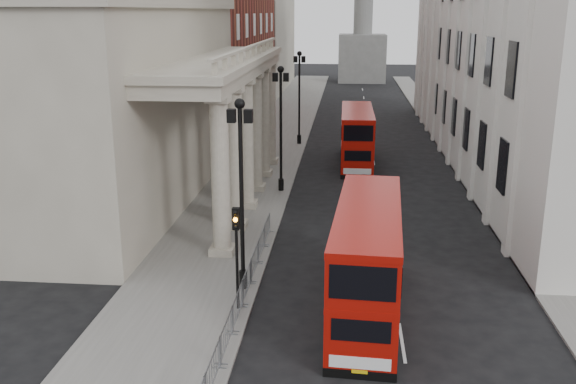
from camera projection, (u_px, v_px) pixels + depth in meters
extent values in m
plane|color=black|center=(242.00, 335.00, 24.32)|extent=(260.00, 260.00, 0.00)
cube|color=slate|center=(265.00, 158.00, 53.31)|extent=(6.00, 140.00, 0.12)
cube|color=slate|center=(467.00, 162.00, 51.83)|extent=(3.00, 140.00, 0.12)
cube|color=slate|center=(300.00, 159.00, 53.04)|extent=(0.20, 140.00, 0.14)
cube|color=gray|center=(123.00, 106.00, 40.87)|extent=(9.00, 28.00, 12.00)
cube|color=maroon|center=(216.00, 19.00, 68.25)|extent=(9.00, 32.00, 22.00)
cube|color=gray|center=(257.00, 23.00, 99.18)|extent=(9.00, 30.00, 20.00)
cube|color=silver|center=(507.00, 2.00, 50.14)|extent=(8.00, 55.00, 25.00)
cube|color=#60605E|center=(362.00, 58.00, 110.83)|extent=(8.00, 8.00, 8.00)
cylinder|color=black|center=(243.00, 279.00, 28.06)|extent=(0.36, 0.36, 0.80)
cylinder|color=black|center=(242.00, 201.00, 27.08)|extent=(0.18, 0.18, 8.00)
sphere|color=black|center=(240.00, 104.00, 25.97)|extent=(0.44, 0.44, 0.44)
cube|color=black|center=(248.00, 116.00, 26.07)|extent=(0.35, 0.35, 0.55)
cube|color=black|center=(231.00, 116.00, 26.13)|extent=(0.35, 0.35, 0.55)
cylinder|color=black|center=(281.00, 185.00, 43.39)|extent=(0.36, 0.36, 0.80)
cylinder|color=black|center=(281.00, 132.00, 42.41)|extent=(0.18, 0.18, 8.00)
sphere|color=black|center=(281.00, 69.00, 41.30)|extent=(0.44, 0.44, 0.44)
cube|color=black|center=(286.00, 77.00, 41.40)|extent=(0.35, 0.35, 0.55)
cube|color=black|center=(275.00, 77.00, 41.46)|extent=(0.35, 0.35, 0.55)
cylinder|color=black|center=(299.00, 139.00, 58.72)|extent=(0.36, 0.36, 0.80)
cylinder|color=black|center=(299.00, 100.00, 57.74)|extent=(0.18, 0.18, 8.00)
sphere|color=black|center=(299.00, 54.00, 56.63)|extent=(0.44, 0.44, 0.44)
cube|color=black|center=(303.00, 59.00, 56.73)|extent=(0.35, 0.35, 0.55)
cube|color=black|center=(296.00, 59.00, 56.79)|extent=(0.35, 0.35, 0.55)
cylinder|color=black|center=(237.00, 269.00, 25.78)|extent=(0.12, 0.12, 3.40)
cube|color=black|center=(236.00, 219.00, 25.20)|extent=(0.28, 0.22, 0.90)
sphere|color=black|center=(235.00, 212.00, 24.99)|extent=(0.18, 0.18, 0.18)
sphere|color=orange|center=(235.00, 220.00, 25.07)|extent=(0.18, 0.18, 0.18)
sphere|color=black|center=(236.00, 227.00, 25.15)|extent=(0.18, 0.18, 0.18)
cube|color=gray|center=(213.00, 370.00, 20.67)|extent=(0.50, 2.30, 1.10)
cube|color=gray|center=(226.00, 335.00, 22.92)|extent=(0.50, 2.30, 1.10)
cube|color=gray|center=(237.00, 306.00, 25.17)|extent=(0.50, 2.30, 1.10)
cube|color=gray|center=(247.00, 282.00, 27.42)|extent=(0.50, 2.30, 1.10)
cube|color=gray|center=(255.00, 261.00, 29.67)|extent=(0.50, 2.30, 1.10)
cube|color=gray|center=(261.00, 244.00, 31.93)|extent=(0.50, 2.30, 1.10)
cube|color=gray|center=(267.00, 228.00, 34.18)|extent=(0.50, 2.30, 1.10)
cube|color=#9B0D07|center=(366.00, 282.00, 25.86)|extent=(3.06, 10.39, 1.95)
cube|color=#9B0D07|center=(368.00, 234.00, 25.31)|extent=(3.06, 10.39, 1.71)
cube|color=#9B0D07|center=(369.00, 211.00, 25.04)|extent=(3.10, 10.43, 0.24)
cube|color=black|center=(365.00, 308.00, 26.17)|extent=(3.08, 10.39, 0.34)
cube|color=black|center=(366.00, 276.00, 25.79)|extent=(3.00, 8.44, 0.98)
cube|color=black|center=(368.00, 232.00, 25.28)|extent=(3.08, 9.81, 1.07)
cube|color=white|center=(360.00, 363.00, 21.18)|extent=(2.05, 0.18, 0.44)
cube|color=yellow|center=(360.00, 372.00, 21.26)|extent=(0.54, 0.07, 0.13)
cylinder|color=black|center=(331.00, 341.00, 22.86)|extent=(0.37, 0.99, 0.98)
cylinder|color=black|center=(393.00, 346.00, 22.53)|extent=(0.37, 0.99, 0.98)
cylinder|color=black|center=(343.00, 276.00, 28.53)|extent=(0.37, 0.99, 0.98)
cylinder|color=black|center=(393.00, 279.00, 28.20)|extent=(0.37, 0.99, 0.98)
cube|color=#AF0F08|center=(356.00, 148.00, 51.16)|extent=(2.46, 10.10, 1.92)
cube|color=#AF0F08|center=(357.00, 123.00, 50.62)|extent=(2.46, 10.10, 1.68)
cube|color=#AF0F08|center=(357.00, 111.00, 50.36)|extent=(2.50, 10.14, 0.24)
cube|color=black|center=(356.00, 162.00, 51.47)|extent=(2.48, 10.10, 0.34)
cube|color=black|center=(356.00, 145.00, 51.10)|extent=(2.51, 8.18, 0.96)
cube|color=black|center=(357.00, 122.00, 50.59)|extent=(2.52, 9.52, 1.06)
cube|color=white|center=(357.00, 171.00, 46.52)|extent=(2.02, 0.07, 0.43)
cube|color=yellow|center=(357.00, 176.00, 46.60)|extent=(0.53, 0.04, 0.12)
cylinder|color=black|center=(342.00, 168.00, 48.11)|extent=(0.31, 0.96, 0.96)
cylinder|color=black|center=(371.00, 169.00, 47.93)|extent=(0.31, 0.96, 0.96)
cylinder|color=black|center=(343.00, 152.00, 53.73)|extent=(0.31, 0.96, 0.96)
cylinder|color=black|center=(369.00, 152.00, 53.55)|extent=(0.31, 0.96, 0.96)
imported|color=black|center=(224.00, 201.00, 37.90)|extent=(0.74, 0.60, 1.75)
imported|color=#292321|center=(225.00, 184.00, 41.37)|extent=(1.13, 1.01, 1.92)
imported|color=black|center=(232.00, 188.00, 41.05)|extent=(0.93, 0.84, 1.59)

